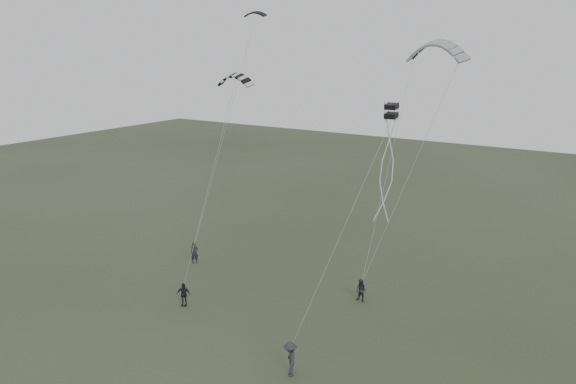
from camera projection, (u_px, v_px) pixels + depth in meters
The scene contains 9 objects.
ground at pixel (234, 318), 33.83m from camera, with size 140.00×140.00×0.00m, color #2D3723.
flyer_left at pixel (195, 253), 42.17m from camera, with size 0.60×0.39×1.64m, color black.
flyer_right at pixel (361, 291), 35.84m from camera, with size 0.72×0.56×1.48m, color #26262B.
flyer_center at pixel (184, 294), 35.24m from camera, with size 0.89×0.37×1.53m, color black.
flyer_far at pixel (290, 359), 27.71m from camera, with size 1.16×0.67×1.80m, color #2A2B2F.
kite_dark_small at pixel (255, 12), 41.42m from camera, with size 1.69×0.51×0.54m, color black, non-canonical shape.
kite_pale_large at pixel (437, 43), 36.81m from camera, with size 4.41×0.99×1.77m, color #939698, non-canonical shape.
kite_striped at pixel (235, 75), 36.72m from camera, with size 2.66×0.66×1.08m, color black, non-canonical shape.
kite_box at pixel (391, 111), 26.84m from camera, with size 0.55×0.55×0.68m, color black, non-canonical shape.
Camera 1 is at (19.28, -24.27, 15.87)m, focal length 35.00 mm.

